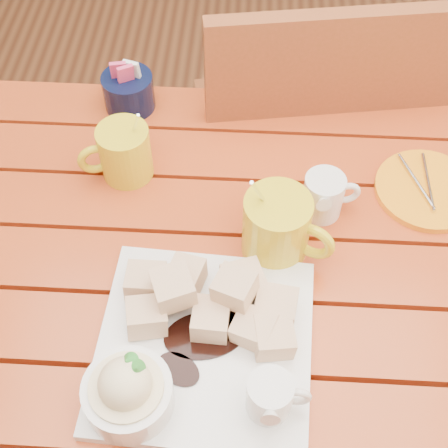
# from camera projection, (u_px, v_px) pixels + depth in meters

# --- Properties ---
(ground) EXTENTS (5.00, 5.00, 0.00)m
(ground) POSITION_uv_depth(u_px,v_px,m) (224.00, 432.00, 1.54)
(ground) COLOR #552A18
(ground) RESTS_ON ground
(table) EXTENTS (1.20, 0.79, 0.75)m
(table) POSITION_uv_depth(u_px,v_px,m) (224.00, 301.00, 1.02)
(table) COLOR #A73615
(table) RESTS_ON ground
(dessert_plate) EXTENTS (0.30, 0.30, 0.12)m
(dessert_plate) POSITION_uv_depth(u_px,v_px,m) (190.00, 348.00, 0.82)
(dessert_plate) COLOR white
(dessert_plate) RESTS_ON table
(coffee_mug_left) EXTENTS (0.12, 0.08, 0.14)m
(coffee_mug_left) POSITION_uv_depth(u_px,v_px,m) (123.00, 152.00, 1.01)
(coffee_mug_left) COLOR gold
(coffee_mug_left) RESTS_ON table
(coffee_mug_right) EXTENTS (0.14, 0.10, 0.17)m
(coffee_mug_right) POSITION_uv_depth(u_px,v_px,m) (278.00, 227.00, 0.91)
(coffee_mug_right) COLOR gold
(coffee_mug_right) RESTS_ON table
(cream_pitcher) EXTENTS (0.09, 0.08, 0.08)m
(cream_pitcher) POSITION_uv_depth(u_px,v_px,m) (325.00, 195.00, 0.97)
(cream_pitcher) COLOR white
(cream_pitcher) RESTS_ON table
(sugar_caddy) EXTENTS (0.09, 0.09, 0.10)m
(sugar_caddy) POSITION_uv_depth(u_px,v_px,m) (128.00, 91.00, 1.12)
(sugar_caddy) COLOR black
(sugar_caddy) RESTS_ON table
(orange_saucer) EXTENTS (0.17, 0.17, 0.02)m
(orange_saucer) POSITION_uv_depth(u_px,v_px,m) (428.00, 190.00, 1.02)
(orange_saucer) COLOR orange
(orange_saucer) RESTS_ON table
(chair_far) EXTENTS (0.52, 0.52, 0.95)m
(chair_far) POSITION_uv_depth(u_px,v_px,m) (304.00, 146.00, 1.39)
(chair_far) COLOR brown
(chair_far) RESTS_ON ground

